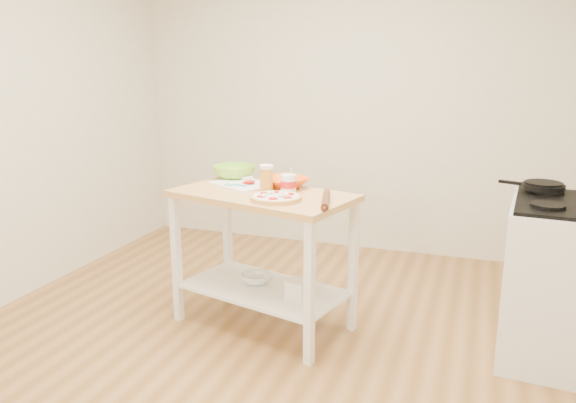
{
  "coord_description": "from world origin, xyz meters",
  "views": [
    {
      "loc": [
        1.16,
        -2.75,
        1.69
      ],
      "look_at": [
        0.01,
        0.51,
        0.84
      ],
      "focal_mm": 35.0,
      "sensor_mm": 36.0,
      "label": 1
    }
  ],
  "objects_px": {
    "knife": "(247,176)",
    "beer_pint": "(267,179)",
    "rolling_pin": "(326,200)",
    "shelf_glass_bowl": "(256,279)",
    "orange_bowl": "(284,182)",
    "skillet": "(542,186)",
    "gas_stove": "(566,281)",
    "prep_island": "(263,231)",
    "shelf_bin": "(298,290)",
    "green_bowl": "(234,172)",
    "cutting_board": "(244,184)",
    "spatula": "(235,185)",
    "yogurt_tub": "(288,184)",
    "pizza": "(276,197)"
  },
  "relations": [
    {
      "from": "pizza",
      "to": "rolling_pin",
      "type": "height_order",
      "value": "pizza"
    },
    {
      "from": "shelf_glass_bowl",
      "to": "cutting_board",
      "type": "bearing_deg",
      "value": 138.01
    },
    {
      "from": "knife",
      "to": "green_bowl",
      "type": "height_order",
      "value": "green_bowl"
    },
    {
      "from": "prep_island",
      "to": "shelf_glass_bowl",
      "type": "bearing_deg",
      "value": 142.06
    },
    {
      "from": "knife",
      "to": "shelf_glass_bowl",
      "type": "relative_size",
      "value": 1.21
    },
    {
      "from": "green_bowl",
      "to": "orange_bowl",
      "type": "bearing_deg",
      "value": -20.97
    },
    {
      "from": "cutting_board",
      "to": "knife",
      "type": "distance_m",
      "value": 0.21
    },
    {
      "from": "gas_stove",
      "to": "pizza",
      "type": "relative_size",
      "value": 3.6
    },
    {
      "from": "shelf_bin",
      "to": "spatula",
      "type": "bearing_deg",
      "value": 160.14
    },
    {
      "from": "gas_stove",
      "to": "beer_pint",
      "type": "distance_m",
      "value": 1.86
    },
    {
      "from": "prep_island",
      "to": "shelf_bin",
      "type": "relative_size",
      "value": 9.98
    },
    {
      "from": "prep_island",
      "to": "knife",
      "type": "xyz_separation_m",
      "value": [
        -0.27,
        0.37,
        0.27
      ]
    },
    {
      "from": "orange_bowl",
      "to": "skillet",
      "type": "bearing_deg",
      "value": 8.37
    },
    {
      "from": "spatula",
      "to": "shelf_bin",
      "type": "height_order",
      "value": "spatula"
    },
    {
      "from": "gas_stove",
      "to": "prep_island",
      "type": "bearing_deg",
      "value": -169.56
    },
    {
      "from": "beer_pint",
      "to": "green_bowl",
      "type": "bearing_deg",
      "value": 138.69
    },
    {
      "from": "prep_island",
      "to": "green_bowl",
      "type": "distance_m",
      "value": 0.57
    },
    {
      "from": "knife",
      "to": "shelf_bin",
      "type": "height_order",
      "value": "knife"
    },
    {
      "from": "yogurt_tub",
      "to": "shelf_glass_bowl",
      "type": "distance_m",
      "value": 0.71
    },
    {
      "from": "orange_bowl",
      "to": "shelf_bin",
      "type": "relative_size",
      "value": 2.32
    },
    {
      "from": "beer_pint",
      "to": "shelf_glass_bowl",
      "type": "height_order",
      "value": "beer_pint"
    },
    {
      "from": "pizza",
      "to": "beer_pint",
      "type": "xyz_separation_m",
      "value": [
        -0.12,
        0.17,
        0.07
      ]
    },
    {
      "from": "orange_bowl",
      "to": "rolling_pin",
      "type": "xyz_separation_m",
      "value": [
        0.37,
        -0.32,
        -0.01
      ]
    },
    {
      "from": "beer_pint",
      "to": "rolling_pin",
      "type": "bearing_deg",
      "value": -20.26
    },
    {
      "from": "prep_island",
      "to": "rolling_pin",
      "type": "xyz_separation_m",
      "value": [
        0.45,
        -0.15,
        0.28
      ]
    },
    {
      "from": "cutting_board",
      "to": "beer_pint",
      "type": "height_order",
      "value": "beer_pint"
    },
    {
      "from": "orange_bowl",
      "to": "beer_pint",
      "type": "bearing_deg",
      "value": -109.66
    },
    {
      "from": "spatula",
      "to": "gas_stove",
      "type": "bearing_deg",
      "value": 16.38
    },
    {
      "from": "pizza",
      "to": "spatula",
      "type": "distance_m",
      "value": 0.44
    },
    {
      "from": "spatula",
      "to": "knife",
      "type": "xyz_separation_m",
      "value": [
        -0.04,
        0.3,
        0.0
      ]
    },
    {
      "from": "spatula",
      "to": "beer_pint",
      "type": "distance_m",
      "value": 0.27
    },
    {
      "from": "prep_island",
      "to": "cutting_board",
      "type": "distance_m",
      "value": 0.37
    },
    {
      "from": "green_bowl",
      "to": "shelf_glass_bowl",
      "type": "distance_m",
      "value": 0.77
    },
    {
      "from": "skillet",
      "to": "gas_stove",
      "type": "bearing_deg",
      "value": -35.94
    },
    {
      "from": "gas_stove",
      "to": "knife",
      "type": "relative_size",
      "value": 4.46
    },
    {
      "from": "pizza",
      "to": "skillet",
      "type": "bearing_deg",
      "value": 20.6
    },
    {
      "from": "spatula",
      "to": "shelf_glass_bowl",
      "type": "height_order",
      "value": "spatula"
    },
    {
      "from": "yogurt_tub",
      "to": "skillet",
      "type": "bearing_deg",
      "value": 14.02
    },
    {
      "from": "orange_bowl",
      "to": "green_bowl",
      "type": "distance_m",
      "value": 0.46
    },
    {
      "from": "skillet",
      "to": "spatula",
      "type": "height_order",
      "value": "skillet"
    },
    {
      "from": "beer_pint",
      "to": "shelf_glass_bowl",
      "type": "xyz_separation_m",
      "value": [
        -0.1,
        0.04,
        -0.7
      ]
    },
    {
      "from": "skillet",
      "to": "shelf_glass_bowl",
      "type": "relative_size",
      "value": 1.82
    },
    {
      "from": "knife",
      "to": "pizza",
      "type": "bearing_deg",
      "value": -20.97
    },
    {
      "from": "shelf_glass_bowl",
      "to": "shelf_bin",
      "type": "distance_m",
      "value": 0.38
    },
    {
      "from": "prep_island",
      "to": "beer_pint",
      "type": "height_order",
      "value": "beer_pint"
    },
    {
      "from": "rolling_pin",
      "to": "shelf_glass_bowl",
      "type": "height_order",
      "value": "rolling_pin"
    },
    {
      "from": "prep_island",
      "to": "shelf_glass_bowl",
      "type": "relative_size",
      "value": 6.06
    },
    {
      "from": "yogurt_tub",
      "to": "spatula",
      "type": "bearing_deg",
      "value": 173.58
    },
    {
      "from": "cutting_board",
      "to": "green_bowl",
      "type": "xyz_separation_m",
      "value": [
        -0.15,
        0.17,
        0.04
      ]
    },
    {
      "from": "knife",
      "to": "beer_pint",
      "type": "relative_size",
      "value": 1.42
    }
  ]
}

